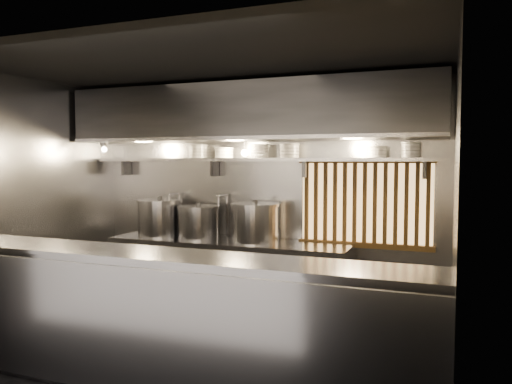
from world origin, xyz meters
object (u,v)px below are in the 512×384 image
Objects in this scene: stock_pot_left at (160,218)px; stock_pot_right at (255,222)px; stock_pot_mid at (198,222)px; heat_lamp at (103,145)px; pendant_bulb at (245,153)px.

stock_pot_right is at bearing -1.04° from stock_pot_left.
stock_pot_mid is (0.57, -0.02, -0.03)m from stock_pot_left.
stock_pot_left is 0.57m from stock_pot_mid.
heat_lamp reaches higher than stock_pot_left.
pendant_bulb is 0.85m from stock_pot_right.
heat_lamp reaches higher than pendant_bulb.
pendant_bulb is 1.05m from stock_pot_mid.
stock_pot_right is (1.32, -0.02, -0.00)m from stock_pot_left.
stock_pot_mid is (-0.60, -0.07, -0.86)m from pendant_bulb.
heat_lamp is 1.83m from pendant_bulb.
stock_pot_right is at bearing 8.21° from heat_lamp.
stock_pot_right is at bearing -23.29° from pendant_bulb.
heat_lamp is 0.44× the size of stock_pot_right.
stock_pot_left is (-1.17, -0.04, -0.83)m from pendant_bulb.
pendant_bulb is 0.23× the size of stock_pot_right.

